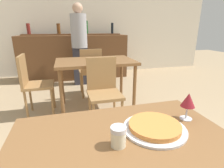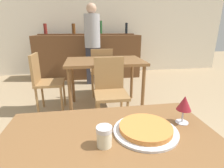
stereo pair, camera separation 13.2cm
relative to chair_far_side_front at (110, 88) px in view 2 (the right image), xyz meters
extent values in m
cube|color=silver|center=(-0.20, 2.98, 0.88)|extent=(8.00, 0.05, 2.80)
cube|color=brown|center=(-0.20, -1.36, 0.19)|extent=(1.08, 0.71, 0.04)
cylinder|color=brown|center=(0.28, -1.06, -0.18)|extent=(0.05, 0.05, 0.69)
cube|color=brown|center=(0.00, 0.54, 0.24)|extent=(1.16, 0.75, 0.04)
cylinder|color=brown|center=(-0.52, 0.23, -0.15)|extent=(0.05, 0.05, 0.74)
cylinder|color=brown|center=(0.52, 0.23, -0.15)|extent=(0.05, 0.05, 0.74)
cylinder|color=brown|center=(-0.52, 0.86, -0.15)|extent=(0.05, 0.05, 0.74)
cylinder|color=brown|center=(0.52, 0.86, -0.15)|extent=(0.05, 0.05, 0.74)
cube|color=brown|center=(-0.20, 2.48, 0.01)|extent=(2.60, 0.56, 1.07)
cube|color=brown|center=(-0.20, 2.62, 0.56)|extent=(2.39, 0.24, 0.03)
cylinder|color=maroon|center=(-1.21, 2.62, 0.70)|extent=(0.08, 0.08, 0.24)
cylinder|color=#5B3314|center=(-0.53, 2.62, 0.70)|extent=(0.09, 0.09, 0.24)
cylinder|color=#1E5123|center=(0.14, 2.62, 0.73)|extent=(0.08, 0.08, 0.31)
cylinder|color=black|center=(0.82, 2.62, 0.71)|extent=(0.06, 0.06, 0.27)
cube|color=olive|center=(0.00, -0.08, -0.06)|extent=(0.40, 0.40, 0.04)
cube|color=olive|center=(0.00, 0.10, 0.16)|extent=(0.38, 0.04, 0.42)
cylinder|color=olive|center=(-0.17, -0.25, -0.30)|extent=(0.03, 0.03, 0.44)
cylinder|color=olive|center=(0.17, -0.25, -0.30)|extent=(0.03, 0.03, 0.44)
cylinder|color=olive|center=(-0.17, 0.09, -0.30)|extent=(0.03, 0.03, 0.44)
cylinder|color=olive|center=(0.17, 0.09, -0.30)|extent=(0.03, 0.03, 0.44)
cube|color=olive|center=(0.00, 1.17, -0.06)|extent=(0.40, 0.40, 0.04)
cube|color=olive|center=(0.00, 0.99, 0.16)|extent=(0.38, 0.04, 0.42)
cylinder|color=olive|center=(0.17, 1.34, -0.30)|extent=(0.03, 0.03, 0.44)
cylinder|color=olive|center=(-0.17, 1.34, -0.30)|extent=(0.03, 0.03, 0.44)
cylinder|color=olive|center=(0.17, 1.00, -0.30)|extent=(0.03, 0.03, 0.44)
cylinder|color=olive|center=(-0.17, 1.00, -0.30)|extent=(0.03, 0.03, 0.44)
cube|color=olive|center=(-0.83, 0.54, -0.06)|extent=(0.40, 0.40, 0.04)
cube|color=olive|center=(-1.01, 0.54, 0.16)|extent=(0.04, 0.38, 0.42)
cylinder|color=olive|center=(-0.66, 0.37, -0.30)|extent=(0.03, 0.03, 0.44)
cylinder|color=olive|center=(-0.66, 0.71, -0.30)|extent=(0.03, 0.03, 0.44)
cylinder|color=olive|center=(-1.00, 0.37, -0.30)|extent=(0.03, 0.03, 0.44)
cylinder|color=olive|center=(-1.00, 0.71, -0.30)|extent=(0.03, 0.03, 0.44)
cylinder|color=silver|center=(-0.01, -1.32, 0.22)|extent=(0.33, 0.33, 0.01)
cylinder|color=#CC7A38|center=(-0.01, -1.32, 0.23)|extent=(0.27, 0.27, 0.02)
cylinder|color=beige|center=(-0.23, -1.39, 0.25)|extent=(0.07, 0.07, 0.07)
cylinder|color=silver|center=(-0.23, -1.39, 0.29)|extent=(0.07, 0.07, 0.02)
cube|color=#2D2D38|center=(-0.11, 1.90, -0.11)|extent=(0.32, 0.18, 0.83)
cylinder|color=#9E9EA3|center=(-0.11, 1.90, 0.65)|extent=(0.34, 0.34, 0.69)
sphere|color=tan|center=(-0.11, 1.90, 1.10)|extent=(0.21, 0.21, 0.21)
cylinder|color=silver|center=(0.22, -1.26, 0.21)|extent=(0.07, 0.07, 0.00)
cylinder|color=silver|center=(0.22, -1.26, 0.25)|extent=(0.01, 0.01, 0.07)
cone|color=maroon|center=(0.22, -1.26, 0.33)|extent=(0.08, 0.08, 0.08)
camera|label=1|loc=(-0.43, -2.02, 0.72)|focal=28.00mm
camera|label=2|loc=(-0.30, -2.05, 0.72)|focal=28.00mm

